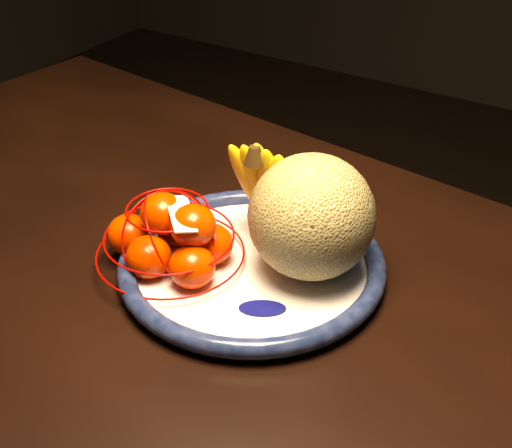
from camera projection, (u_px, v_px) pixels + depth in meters
The scene contains 6 objects.
dining_table at pixel (172, 310), 0.96m from camera, with size 1.50×1.02×0.70m.
fruit_bowl at pixel (252, 265), 0.90m from camera, with size 0.34×0.34×0.03m.
cantaloupe at pixel (312, 217), 0.85m from camera, with size 0.15×0.15×0.15m, color olive.
banana_bunch at pixel (264, 182), 0.92m from camera, with size 0.10×0.10×0.16m.
mandarin_bag at pixel (172, 238), 0.89m from camera, with size 0.23×0.23×0.12m.
price_tag at pixel (181, 214), 0.85m from camera, with size 0.07×0.03×0.00m, color white.
Camera 1 is at (0.59, -0.67, 1.26)m, focal length 50.00 mm.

